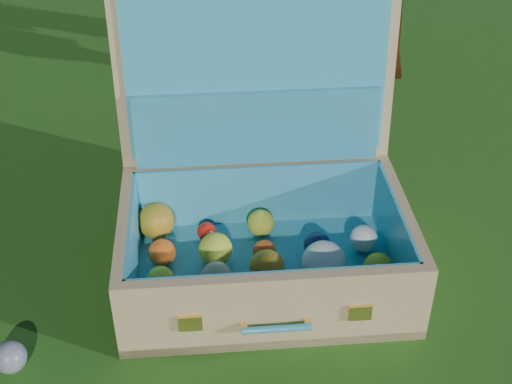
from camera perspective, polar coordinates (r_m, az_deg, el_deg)
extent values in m
plane|color=#215114|center=(1.45, 3.96, -11.58)|extent=(60.00, 60.00, 0.00)
sphere|color=teal|center=(1.45, -19.10, -12.39)|extent=(0.06, 0.06, 0.06)
cube|color=tan|center=(1.56, 0.73, -6.74)|extent=(0.66, 0.49, 0.02)
cube|color=tan|center=(1.37, 1.53, -9.59)|extent=(0.60, 0.12, 0.18)
cube|color=tan|center=(1.66, 0.12, -0.32)|extent=(0.60, 0.12, 0.18)
cube|color=tan|center=(1.52, -10.28, -5.04)|extent=(0.08, 0.36, 0.18)
cube|color=tan|center=(1.56, 11.44, -3.83)|extent=(0.08, 0.36, 0.18)
cube|color=teal|center=(1.55, 0.73, -6.36)|extent=(0.61, 0.44, 0.01)
cube|color=teal|center=(1.37, 1.47, -8.85)|extent=(0.55, 0.10, 0.16)
cube|color=teal|center=(1.64, 0.16, -0.29)|extent=(0.55, 0.10, 0.16)
cube|color=teal|center=(1.51, -9.79, -4.70)|extent=(0.06, 0.35, 0.16)
cube|color=teal|center=(1.55, 10.99, -3.55)|extent=(0.06, 0.35, 0.16)
cube|color=tan|center=(1.55, -0.03, 9.40)|extent=(0.61, 0.17, 0.40)
cube|color=teal|center=(1.53, 0.04, 9.13)|extent=(0.56, 0.13, 0.36)
cube|color=teal|center=(1.57, 0.10, 5.17)|extent=(0.54, 0.12, 0.17)
cube|color=#F2C659|center=(1.36, -5.28, -10.41)|extent=(0.05, 0.02, 0.04)
cube|color=#F2C659|center=(1.38, 8.32, -9.52)|extent=(0.05, 0.02, 0.04)
cylinder|color=teal|center=(1.36, 1.65, -10.90)|extent=(0.13, 0.03, 0.01)
cube|color=#F2C659|center=(1.36, -0.95, -10.81)|extent=(0.01, 0.02, 0.01)
cube|color=#F2C659|center=(1.37, 4.15, -10.48)|extent=(0.01, 0.02, 0.01)
sphere|color=beige|center=(1.42, -8.34, -9.22)|extent=(0.08, 0.08, 0.08)
sphere|color=navy|center=(1.43, -3.21, -8.54)|extent=(0.08, 0.08, 0.08)
sphere|color=#FF5815|center=(1.43, 1.09, -9.08)|extent=(0.06, 0.06, 0.06)
sphere|color=yellow|center=(1.45, 5.61, -8.23)|extent=(0.07, 0.07, 0.07)
sphere|color=yellow|center=(1.46, 10.12, -8.16)|extent=(0.07, 0.07, 0.07)
sphere|color=yellow|center=(1.50, -7.64, -6.94)|extent=(0.06, 0.06, 0.06)
sphere|color=beige|center=(1.49, -3.18, -6.84)|extent=(0.07, 0.07, 0.07)
sphere|color=#B97E18|center=(1.50, 0.89, -6.02)|extent=(0.07, 0.07, 0.07)
sphere|color=white|center=(1.51, 5.44, -5.62)|extent=(0.09, 0.09, 0.09)
sphere|color=yellow|center=(1.53, 9.75, -5.94)|extent=(0.06, 0.06, 0.06)
sphere|color=#FF5815|center=(1.56, -7.53, -4.82)|extent=(0.06, 0.06, 0.06)
sphere|color=yellow|center=(1.55, -3.26, -4.60)|extent=(0.07, 0.07, 0.07)
sphere|color=#FF5815|center=(1.56, 0.69, -4.79)|extent=(0.05, 0.05, 0.05)
sphere|color=navy|center=(1.57, 4.93, -4.25)|extent=(0.06, 0.06, 0.06)
sphere|color=white|center=(1.60, 8.61, -3.72)|extent=(0.06, 0.06, 0.06)
sphere|color=#B97E18|center=(1.63, -7.98, -2.31)|extent=(0.08, 0.08, 0.08)
sphere|color=red|center=(1.62, -3.97, -3.19)|extent=(0.04, 0.04, 0.04)
sphere|color=yellow|center=(1.63, 0.39, -2.49)|extent=(0.06, 0.06, 0.06)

